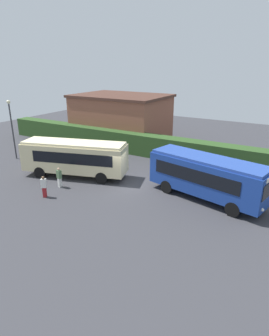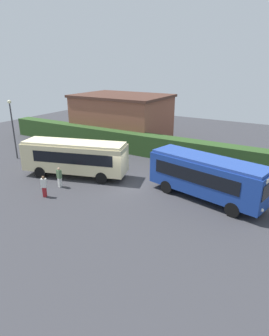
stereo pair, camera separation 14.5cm
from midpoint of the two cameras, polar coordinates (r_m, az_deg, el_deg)
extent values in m
plane|color=#38383D|center=(23.62, -1.63, -3.37)|extent=(64.00, 64.00, 0.00)
cube|color=beige|center=(25.42, -11.87, 2.05)|extent=(9.27, 4.97, 2.34)
cube|color=#F8E8B2|center=(25.06, -12.08, 4.81)|extent=(8.95, 4.70, 0.20)
cube|color=black|center=(24.17, -12.46, 1.77)|extent=(6.68, 2.13, 0.94)
cube|color=black|center=(26.27, -10.23, 3.40)|extent=(6.68, 2.13, 0.94)
cube|color=black|center=(27.50, -20.46, 3.18)|extent=(0.63, 1.89, 0.98)
cube|color=silver|center=(27.32, -20.64, 4.60)|extent=(0.43, 1.27, 0.28)
cylinder|color=black|center=(26.18, -18.21, -0.84)|extent=(1.04, 0.57, 1.00)
cylinder|color=black|center=(27.96, -15.94, 0.72)|extent=(1.04, 0.57, 1.00)
cylinder|color=black|center=(23.85, -6.68, -1.97)|extent=(1.04, 0.57, 1.00)
cylinder|color=black|center=(25.78, -5.05, -0.19)|extent=(1.04, 0.57, 1.00)
sphere|color=silver|center=(27.31, -20.95, 0.58)|extent=(0.22, 0.22, 0.22)
sphere|color=silver|center=(28.35, -19.51, 1.45)|extent=(0.22, 0.22, 0.22)
cube|color=navy|center=(21.29, 13.81, -1.59)|extent=(8.85, 4.22, 2.39)
cube|color=#2747A0|center=(20.86, 14.10, 1.71)|extent=(8.56, 3.98, 0.20)
cube|color=black|center=(22.36, 14.79, 0.15)|extent=(6.50, 1.47, 0.96)
cube|color=black|center=(20.32, 11.40, -1.59)|extent=(6.50, 1.47, 0.96)
cube|color=black|center=(19.67, 24.72, -3.86)|extent=(0.47, 1.97, 1.00)
cylinder|color=black|center=(21.72, 21.09, -5.54)|extent=(1.04, 0.49, 1.00)
cylinder|color=black|center=(19.83, 18.54, -7.72)|extent=(1.04, 0.49, 1.00)
cylinder|color=black|center=(23.90, 9.44, -2.06)|extent=(1.04, 0.49, 1.00)
cylinder|color=black|center=(22.19, 6.17, -3.68)|extent=(1.04, 0.49, 1.00)
sphere|color=silver|center=(19.54, 23.62, -7.53)|extent=(0.22, 0.22, 0.22)
cube|color=silver|center=(23.88, -14.64, -2.79)|extent=(0.29, 0.29, 0.76)
cube|color=#4C6B47|center=(23.62, -14.79, -1.20)|extent=(0.44, 0.34, 0.67)
sphere|color=tan|center=(23.47, -14.88, -0.20)|extent=(0.21, 0.21, 0.21)
cube|color=maroon|center=(22.47, -17.43, -4.55)|extent=(0.33, 0.33, 0.77)
cube|color=silver|center=(22.20, -17.62, -2.87)|extent=(0.46, 0.41, 0.67)
sphere|color=brown|center=(22.04, -17.74, -1.81)|extent=(0.21, 0.21, 0.21)
cube|color=maroon|center=(27.46, -5.11, 0.87)|extent=(0.38, 0.39, 0.80)
cube|color=#334C8C|center=(27.22, -5.16, 2.37)|extent=(0.50, 0.55, 0.70)
sphere|color=tan|center=(27.09, -5.19, 3.30)|extent=(0.22, 0.22, 0.22)
cube|color=#2D4D21|center=(29.91, 6.54, 3.87)|extent=(44.00, 1.70, 2.23)
cube|color=brown|center=(37.35, -2.71, 9.68)|extent=(10.86, 7.87, 5.35)
cube|color=#4C2D23|center=(36.95, -2.79, 13.99)|extent=(11.29, 8.18, 0.30)
cylinder|color=#38383D|center=(31.85, -22.92, 6.53)|extent=(0.14, 0.14, 5.60)
sphere|color=beige|center=(31.37, -23.67, 11.81)|extent=(0.36, 0.36, 0.36)
camera|label=1|loc=(0.07, -90.18, -0.07)|focal=31.01mm
camera|label=2|loc=(0.07, 89.82, 0.07)|focal=31.01mm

